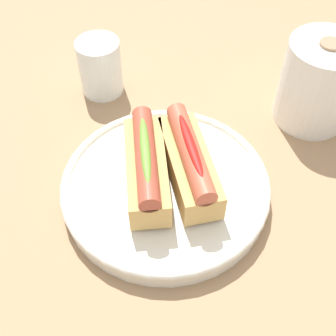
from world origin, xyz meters
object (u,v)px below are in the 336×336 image
at_px(serving_bowl, 168,184).
at_px(paper_towel_roll, 318,83).
at_px(hotdog_back, 190,162).
at_px(water_glass, 98,69).
at_px(hotdog_front, 146,166).

relative_size(serving_bowl, paper_towel_roll, 2.04).
bearing_deg(hotdog_back, water_glass, -172.02).
relative_size(hotdog_front, hotdog_back, 1.00).
xyz_separation_m(serving_bowl, water_glass, (-0.24, -0.01, 0.03)).
bearing_deg(serving_bowl, hotdog_back, 71.87).
relative_size(hotdog_front, water_glass, 1.76).
bearing_deg(paper_towel_roll, hotdog_front, -84.03).
relative_size(serving_bowl, hotdog_front, 1.73).
bearing_deg(paper_towel_roll, serving_bowl, -81.59).
height_order(serving_bowl, hotdog_back, hotdog_back).
distance_m(hotdog_front, water_glass, 0.23).
height_order(hotdog_back, paper_towel_roll, paper_towel_roll).
bearing_deg(water_glass, hotdog_front, -4.46).
height_order(hotdog_front, hotdog_back, same).
height_order(serving_bowl, paper_towel_roll, paper_towel_roll).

